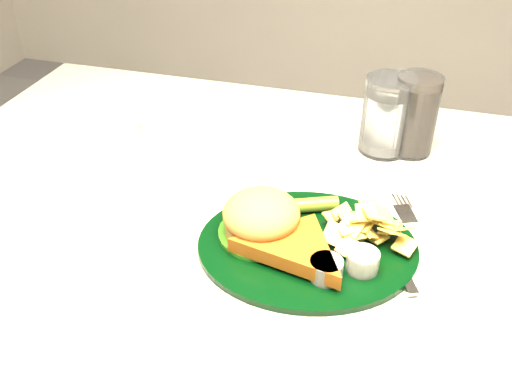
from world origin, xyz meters
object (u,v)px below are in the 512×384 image
at_px(dinner_plate, 308,230).
at_px(fork_napkin, 396,250).
at_px(water_glass, 387,115).
at_px(cola_glass, 415,115).
at_px(table, 279,378).

xyz_separation_m(dinner_plate, fork_napkin, (0.11, 0.02, -0.03)).
distance_m(water_glass, cola_glass, 0.04).
xyz_separation_m(table, fork_napkin, (0.16, -0.05, 0.38)).
xyz_separation_m(table, dinner_plate, (0.05, -0.07, 0.41)).
bearing_deg(cola_glass, table, -125.55).
bearing_deg(dinner_plate, water_glass, 63.49).
xyz_separation_m(cola_glass, fork_napkin, (0.00, -0.27, -0.06)).
bearing_deg(water_glass, fork_napkin, -80.57).
relative_size(table, water_glass, 9.44).
distance_m(table, fork_napkin, 0.42).
distance_m(table, dinner_plate, 0.42).
height_order(water_glass, fork_napkin, water_glass).
distance_m(dinner_plate, water_glass, 0.29).
distance_m(water_glass, fork_napkin, 0.27).
bearing_deg(table, cola_glass, 54.45).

